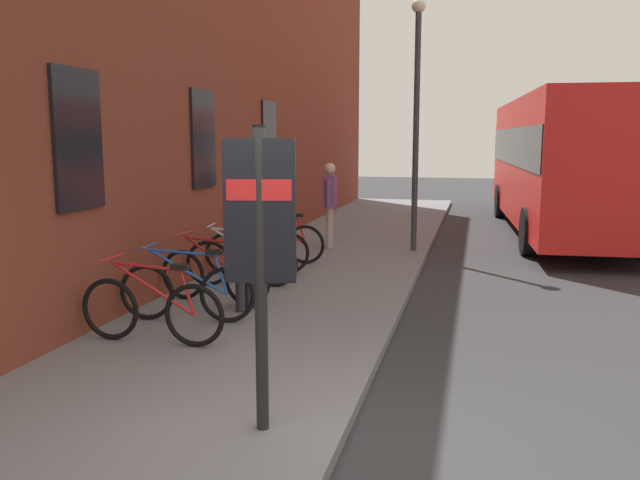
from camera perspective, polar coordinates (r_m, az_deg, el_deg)
The scene contains 14 objects.
ground at distance 10.94m, azimuth 13.47°, elevation -4.15°, with size 60.00×60.00×0.00m, color #2D2D30.
sidewalk_pavement at distance 13.17m, azimuth 1.48°, elevation -1.45°, with size 24.00×3.50×0.12m, color slate.
station_facade at distance 14.59m, azimuth -5.81°, elevation 16.19°, with size 22.00×0.65×8.58m.
bicycle_far_end at distance 7.65m, azimuth -14.38°, elevation -5.89°, with size 0.48×1.77×0.97m.
bicycle_nearest_sign at distance 8.46m, azimuth -11.45°, elevation -4.37°, with size 0.48×1.77×0.97m.
bicycle_mid_rack at distance 9.33m, azimuth -9.12°, elevation -3.06°, with size 0.50×1.75×0.97m.
bicycle_by_door at distance 10.29m, azimuth -6.76°, elevation -1.89°, with size 0.48×1.76×0.97m.
bicycle_beside_lamp at distance 11.19m, azimuth -5.41°, elevation -1.00°, with size 0.62×1.72×0.97m.
bicycle_leaning_wall at distance 12.20m, azimuth -3.60°, elevation -0.16°, with size 0.48×1.77×0.97m.
transit_info_sign at distance 5.03m, azimuth -5.22°, elevation 0.79°, with size 0.19×0.56×2.40m.
city_bus at distance 17.59m, azimuth 20.38°, elevation 6.70°, with size 10.62×3.11×3.35m.
pedestrian_near_bus at distance 8.76m, azimuth -6.62°, elevation 0.81°, with size 0.62×0.44×1.77m.
pedestrian_crossing_street at distance 13.78m, azimuth 0.85°, elevation 3.82°, with size 0.67×0.31×1.78m.
street_lamp at distance 13.54m, azimuth 8.39°, elevation 11.64°, with size 0.28×0.28×5.00m.
Camera 1 is at (-4.67, -0.97, 2.42)m, focal length 36.85 mm.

